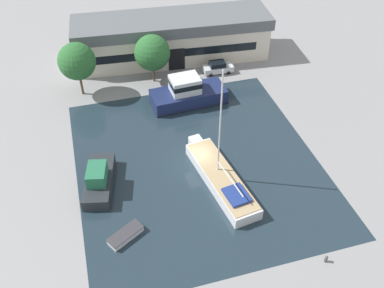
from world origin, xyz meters
name	(u,v)px	position (x,y,z in m)	size (l,w,h in m)	color
ground_plane	(197,163)	(0.00, 0.00, 0.00)	(440.00, 440.00, 0.00)	gray
water_canal	(197,163)	(0.00, 0.00, 0.00)	(26.59, 29.48, 0.01)	#1E2D38
warehouse_building	(172,37)	(3.08, 23.86, 3.29)	(29.56, 10.20, 6.50)	beige
quay_tree_near_building	(152,53)	(-1.14, 17.99, 4.49)	(4.93, 4.93, 6.96)	brown
quay_tree_by_water	(77,61)	(-11.17, 17.52, 5.02)	(4.92, 4.92, 7.49)	brown
parked_car	(218,67)	(8.31, 17.65, 0.87)	(4.38, 1.96, 1.76)	silver
sailboat_moored	(221,178)	(1.51, -3.61, 0.76)	(4.71, 13.34, 13.58)	silver
motor_cruiser	(188,93)	(2.08, 11.63, 1.43)	(10.07, 4.63, 3.93)	#19234C
small_dinghy	(126,235)	(-9.41, -7.91, 0.32)	(3.78, 2.98, 0.63)	silver
cabin_boat	(99,179)	(-10.99, -0.57, 1.02)	(4.31, 7.67, 2.86)	#23282D
mooring_bollard	(326,259)	(7.49, -15.47, 0.42)	(0.29, 0.29, 0.79)	#47474C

